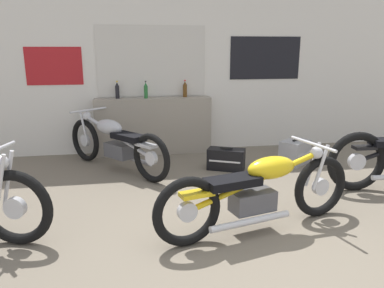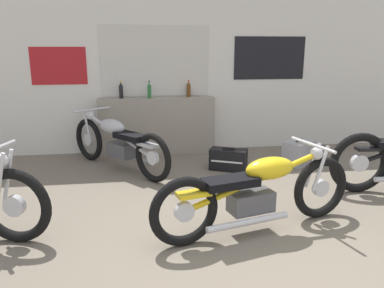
{
  "view_description": "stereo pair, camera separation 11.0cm",
  "coord_description": "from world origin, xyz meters",
  "px_view_note": "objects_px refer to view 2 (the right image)",
  "views": [
    {
      "loc": [
        -1.1,
        -2.66,
        1.75
      ],
      "look_at": [
        -0.41,
        1.38,
        0.7
      ],
      "focal_mm": 35.0,
      "sensor_mm": 36.0,
      "label": 1
    },
    {
      "loc": [
        -0.99,
        -2.68,
        1.75
      ],
      "look_at": [
        -0.41,
        1.38,
        0.7
      ],
      "focal_mm": 35.0,
      "sensor_mm": 36.0,
      "label": 2
    }
  ],
  "objects_px": {
    "motorcycle_yellow": "(258,191)",
    "hard_case_silver": "(298,153)",
    "hard_case_black": "(228,159)",
    "bottle_center": "(189,89)",
    "bottle_left_center": "(149,91)",
    "bottle_leftmost": "(121,90)",
    "motorcycle_silver": "(118,142)"
  },
  "relations": [
    {
      "from": "bottle_leftmost",
      "to": "hard_case_silver",
      "type": "height_order",
      "value": "bottle_leftmost"
    },
    {
      "from": "bottle_leftmost",
      "to": "bottle_center",
      "type": "relative_size",
      "value": 1.0
    },
    {
      "from": "hard_case_silver",
      "to": "motorcycle_silver",
      "type": "bearing_deg",
      "value": 177.75
    },
    {
      "from": "bottle_left_center",
      "to": "hard_case_silver",
      "type": "xyz_separation_m",
      "value": [
        2.24,
        -0.93,
        -0.89
      ]
    },
    {
      "from": "bottle_leftmost",
      "to": "bottle_center",
      "type": "bearing_deg",
      "value": 0.33
    },
    {
      "from": "bottle_center",
      "to": "bottle_left_center",
      "type": "bearing_deg",
      "value": -174.22
    },
    {
      "from": "motorcycle_silver",
      "to": "motorcycle_yellow",
      "type": "relative_size",
      "value": 0.81
    },
    {
      "from": "bottle_leftmost",
      "to": "hard_case_black",
      "type": "relative_size",
      "value": 0.49
    },
    {
      "from": "motorcycle_silver",
      "to": "motorcycle_yellow",
      "type": "height_order",
      "value": "motorcycle_silver"
    },
    {
      "from": "motorcycle_silver",
      "to": "hard_case_silver",
      "type": "bearing_deg",
      "value": -2.25
    },
    {
      "from": "motorcycle_yellow",
      "to": "hard_case_black",
      "type": "height_order",
      "value": "motorcycle_yellow"
    },
    {
      "from": "bottle_left_center",
      "to": "motorcycle_silver",
      "type": "xyz_separation_m",
      "value": [
        -0.5,
        -0.83,
        -0.66
      ]
    },
    {
      "from": "motorcycle_silver",
      "to": "hard_case_black",
      "type": "bearing_deg",
      "value": -8.07
    },
    {
      "from": "bottle_left_center",
      "to": "hard_case_silver",
      "type": "height_order",
      "value": "bottle_left_center"
    },
    {
      "from": "bottle_center",
      "to": "hard_case_black",
      "type": "xyz_separation_m",
      "value": [
        0.44,
        -1.12,
        -0.92
      ]
    },
    {
      "from": "bottle_center",
      "to": "hard_case_silver",
      "type": "xyz_separation_m",
      "value": [
        1.58,
        -1.0,
        -0.89
      ]
    },
    {
      "from": "bottle_leftmost",
      "to": "hard_case_silver",
      "type": "xyz_separation_m",
      "value": [
        2.7,
        -0.99,
        -0.89
      ]
    },
    {
      "from": "motorcycle_yellow",
      "to": "hard_case_black",
      "type": "bearing_deg",
      "value": 84.97
    },
    {
      "from": "bottle_leftmost",
      "to": "hard_case_silver",
      "type": "distance_m",
      "value": 3.01
    },
    {
      "from": "hard_case_silver",
      "to": "hard_case_black",
      "type": "bearing_deg",
      "value": -173.98
    },
    {
      "from": "bottle_leftmost",
      "to": "motorcycle_yellow",
      "type": "bearing_deg",
      "value": -65.1
    },
    {
      "from": "bottle_leftmost",
      "to": "bottle_left_center",
      "type": "xyz_separation_m",
      "value": [
        0.46,
        -0.06,
        -0.0
      ]
    },
    {
      "from": "hard_case_silver",
      "to": "bottle_leftmost",
      "type": "bearing_deg",
      "value": 159.77
    },
    {
      "from": "bottle_left_center",
      "to": "hard_case_silver",
      "type": "bearing_deg",
      "value": -22.66
    },
    {
      "from": "bottle_left_center",
      "to": "motorcycle_yellow",
      "type": "relative_size",
      "value": 0.13
    },
    {
      "from": "bottle_leftmost",
      "to": "bottle_center",
      "type": "distance_m",
      "value": 1.12
    },
    {
      "from": "motorcycle_yellow",
      "to": "hard_case_silver",
      "type": "distance_m",
      "value": 2.41
    },
    {
      "from": "bottle_left_center",
      "to": "hard_case_black",
      "type": "xyz_separation_m",
      "value": [
        1.1,
        -1.05,
        -0.92
      ]
    },
    {
      "from": "bottle_leftmost",
      "to": "hard_case_silver",
      "type": "bearing_deg",
      "value": -20.23
    },
    {
      "from": "bottle_left_center",
      "to": "bottle_leftmost",
      "type": "bearing_deg",
      "value": 172.55
    },
    {
      "from": "motorcycle_yellow",
      "to": "bottle_center",
      "type": "bearing_deg",
      "value": 95.23
    },
    {
      "from": "bottle_leftmost",
      "to": "hard_case_silver",
      "type": "relative_size",
      "value": 0.52
    }
  ]
}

